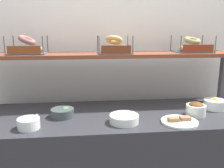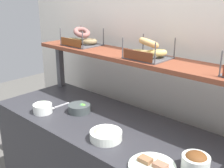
{
  "view_description": "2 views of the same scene",
  "coord_description": "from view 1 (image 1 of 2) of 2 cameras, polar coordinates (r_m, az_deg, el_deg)",
  "views": [
    {
      "loc": [
        -0.21,
        -1.68,
        1.46
      ],
      "look_at": [
        -0.03,
        0.04,
        1.07
      ],
      "focal_mm": 38.19,
      "sensor_mm": 36.0,
      "label": 1
    },
    {
      "loc": [
        1.08,
        -1.26,
        1.72
      ],
      "look_at": [
        -0.14,
        0.07,
        1.11
      ],
      "focal_mm": 44.59,
      "sensor_mm": 36.0,
      "label": 2
    }
  ],
  "objects": [
    {
      "name": "bowl_veggie_mix",
      "position": [
        1.77,
        -11.73,
        -6.69
      ],
      "size": [
        0.17,
        0.17,
        0.07
      ],
      "color": "#414849",
      "rests_on": "deli_counter"
    },
    {
      "name": "bowl_chocolate_spread",
      "position": [
        1.86,
        19.44,
        -5.63
      ],
      "size": [
        0.14,
        0.14,
        0.1
      ],
      "color": "white",
      "rests_on": "deli_counter"
    },
    {
      "name": "upper_shelf",
      "position": [
        1.97,
        0.09,
        6.98
      ],
      "size": [
        2.05,
        0.32,
        0.03
      ],
      "primitive_type": "cube",
      "color": "brown",
      "rests_on": "shelf_riser_left"
    },
    {
      "name": "bowl_fruit_salad",
      "position": [
        2.07,
        23.34,
        -4.4
      ],
      "size": [
        0.17,
        0.17,
        0.08
      ],
      "color": "white",
      "rests_on": "deli_counter"
    },
    {
      "name": "serving_plate_white",
      "position": [
        1.69,
        15.83,
        -8.6
      ],
      "size": [
        0.25,
        0.25,
        0.04
      ],
      "color": "white",
      "rests_on": "deli_counter"
    },
    {
      "name": "bagel_basket_poppy",
      "position": [
        2.01,
        -19.61,
        8.18
      ],
      "size": [
        0.29,
        0.25,
        0.15
      ],
      "color": "#4C4C51",
      "rests_on": "upper_shelf"
    },
    {
      "name": "bowl_egg_salad",
      "position": [
        1.63,
        2.91,
        -8.07
      ],
      "size": [
        0.2,
        0.2,
        0.07
      ],
      "color": "white",
      "rests_on": "deli_counter"
    },
    {
      "name": "shelf_riser_right",
      "position": [
        2.32,
        24.99,
        1.3
      ],
      "size": [
        0.05,
        0.05,
        0.4
      ],
      "primitive_type": "cube",
      "color": "#4C4C51",
      "rests_on": "deli_counter"
    },
    {
      "name": "deli_counter",
      "position": [
        1.98,
        0.97,
        -18.8
      ],
      "size": [
        2.09,
        0.7,
        0.85
      ],
      "primitive_type": "cube",
      "color": "#2D2D33",
      "rests_on": "ground_plane"
    },
    {
      "name": "bagel_basket_everything",
      "position": [
        2.16,
        18.58,
        8.46
      ],
      "size": [
        0.3,
        0.24,
        0.14
      ],
      "color": "#4C4C51",
      "rests_on": "upper_shelf"
    },
    {
      "name": "serving_spoon_near_plate",
      "position": [
        1.75,
        -18.33,
        -8.23
      ],
      "size": [
        0.04,
        0.18,
        0.01
      ],
      "color": "#B7B7BC",
      "rests_on": "deli_counter"
    },
    {
      "name": "back_wall",
      "position": [
        2.25,
        -0.69,
        6.05
      ],
      "size": [
        3.29,
        0.06,
        2.4
      ],
      "primitive_type": "cube",
      "color": "silver",
      "rests_on": "ground_plane"
    },
    {
      "name": "bowl_scallion_spread",
      "position": [
        1.62,
        -19.34,
        -8.62
      ],
      "size": [
        0.14,
        0.14,
        0.09
      ],
      "color": "white",
      "rests_on": "deli_counter"
    },
    {
      "name": "bagel_basket_plain",
      "position": [
        1.95,
        0.52,
        8.81
      ],
      "size": [
        0.27,
        0.26,
        0.15
      ],
      "color": "#4C4C51",
      "rests_on": "upper_shelf"
    }
  ]
}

